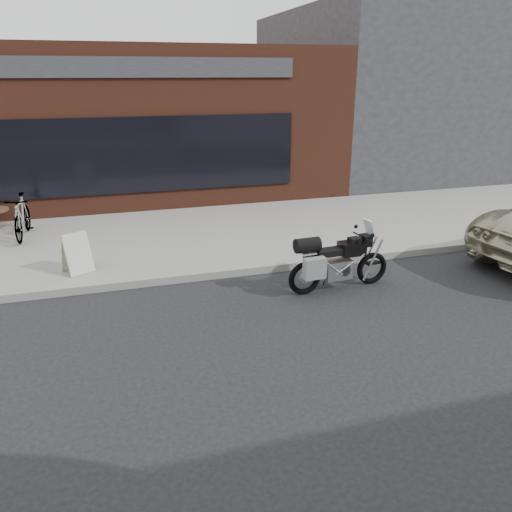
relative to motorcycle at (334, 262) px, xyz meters
The scene contains 7 objects.
ground 3.35m from the motorcycle, 119.08° to the right, with size 120.00×120.00×0.00m, color black.
near_sidewalk 4.44m from the motorcycle, 111.29° to the left, with size 44.00×6.00×0.15m, color gray.
storefront 11.79m from the motorcycle, 107.99° to the left, with size 14.00×10.07×4.50m.
neighbour_building 14.14m from the motorcycle, 52.93° to the left, with size 10.00×10.00×6.00m, color #28282D.
motorcycle is the anchor object (origin of this frame).
bicycle_rear 7.33m from the motorcycle, 141.80° to the left, with size 0.47×1.67×1.00m, color gray.
sandwich_sign 4.89m from the motorcycle, 156.92° to the left, with size 0.64×0.62×0.78m.
Camera 1 is at (-2.17, -4.78, 3.77)m, focal length 35.00 mm.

